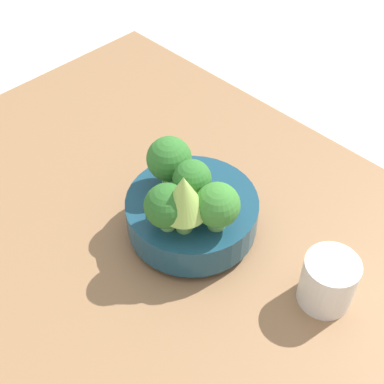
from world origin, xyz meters
The scene contains 9 objects.
ground_plane centered at (0.00, 0.00, 0.00)m, with size 6.00×6.00×0.00m, color beige.
table centered at (0.00, 0.00, 0.02)m, with size 1.17×0.74×0.04m.
bowl centered at (-0.03, 0.02, 0.08)m, with size 0.21×0.21×0.07m.
broccoli_floret_left centered at (-0.08, 0.02, 0.16)m, with size 0.07×0.07×0.09m.
romanesco_piece_near centered at (0.00, -0.03, 0.18)m, with size 0.07×0.07×0.11m.
broccoli_floret_front centered at (-0.02, -0.04, 0.16)m, with size 0.07×0.07×0.08m.
broccoli_floret_center centered at (-0.03, 0.02, 0.16)m, with size 0.06×0.06×0.08m.
broccoli_floret_right centered at (0.03, 0.01, 0.16)m, with size 0.07×0.07×0.08m.
cup centered at (0.20, 0.06, 0.08)m, with size 0.08×0.08×0.08m.
Camera 1 is at (0.37, -0.38, 0.72)m, focal length 50.00 mm.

